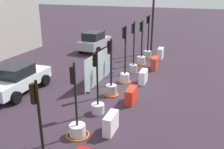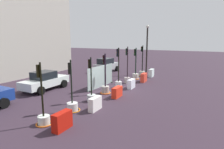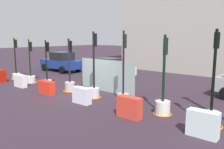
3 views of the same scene
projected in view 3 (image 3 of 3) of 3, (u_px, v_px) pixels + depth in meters
The scene contains 18 objects.
ground_plane at pixel (79, 95), 13.27m from camera, with size 120.00×120.00×0.00m, color #342632.
traffic_light_0 at pixel (16, 73), 17.98m from camera, with size 0.83×0.83×3.20m.
traffic_light_1 at pixel (31, 77), 16.56m from camera, with size 0.94×0.94×3.11m.
traffic_light_2 at pixel (47, 78), 15.20m from camera, with size 0.62×0.62×3.08m.
traffic_light_3 at pixel (70, 83), 13.92m from camera, with size 0.84×0.84×3.18m.
traffic_light_4 at pixel (94, 86), 12.42m from camera, with size 0.78×0.78×3.55m.
traffic_light_5 at pixel (123, 91), 11.16m from camera, with size 0.58×0.58×3.56m.
traffic_light_6 at pixel (163, 101), 9.77m from camera, with size 0.81×0.81×3.37m.
traffic_light_7 at pixel (211, 112), 8.45m from camera, with size 0.88×0.88×3.55m.
construction_barrier_0 at pixel (1, 76), 17.06m from camera, with size 1.07×0.42×0.88m.
construction_barrier_1 at pixel (20, 81), 15.21m from camera, with size 1.04×0.38×0.82m.
construction_barrier_2 at pixel (47, 88), 13.29m from camera, with size 1.10×0.42×0.78m.
construction_barrier_3 at pixel (82, 95), 11.45m from camera, with size 1.03×0.39×0.81m.
construction_barrier_4 at pixel (129, 107), 9.42m from camera, with size 1.06×0.40×0.87m.
construction_barrier_5 at pixel (203, 124), 7.60m from camera, with size 1.02×0.41×0.89m.
car_white_van at pixel (108, 68), 18.65m from camera, with size 4.32×2.14×1.59m.
car_blue_estate at pixel (61, 62), 22.17m from camera, with size 4.51×2.14×1.85m.
site_fence_panel at pixel (106, 77), 13.84m from camera, with size 4.18×0.50×1.93m.
Camera 3 is at (9.86, -8.54, 3.27)m, focal length 37.08 mm.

